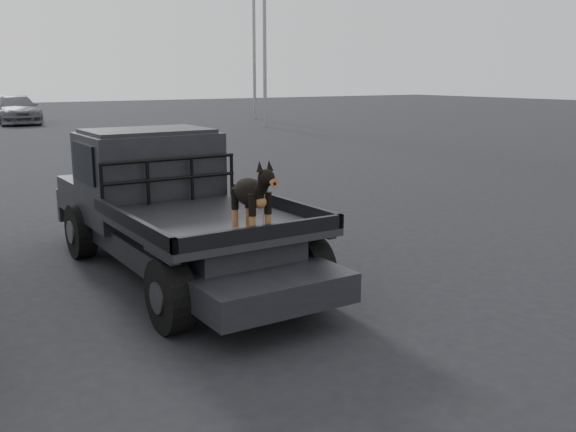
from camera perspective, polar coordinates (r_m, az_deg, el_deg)
ground at (r=6.54m, az=-4.83°, el=-10.18°), size 120.00×120.00×0.00m
flatbed_ute at (r=8.27m, az=-9.68°, el=-2.12°), size 2.00×5.40×0.92m
ute_cab at (r=8.97m, az=-12.30°, el=4.76°), size 1.72×1.30×0.88m
headache_rack at (r=8.30m, az=-10.41°, el=3.09°), size 1.80×0.08×0.55m
dog at (r=6.50m, az=-3.30°, el=1.59°), size 0.32×0.60×0.74m
distant_car_b at (r=37.37m, az=-22.97°, el=8.69°), size 2.35×5.16×1.46m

